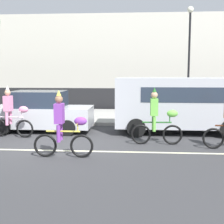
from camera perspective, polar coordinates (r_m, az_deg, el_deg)
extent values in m
plane|color=#38383A|center=(10.44, -11.69, -6.20)|extent=(80.00, 80.00, 0.00)
cube|color=beige|center=(9.97, -12.49, -6.84)|extent=(36.00, 0.14, 0.01)
cube|color=#ADAAA3|center=(16.66, -5.52, -0.72)|extent=(60.00, 5.00, 0.15)
cube|color=black|center=(19.43, -4.08, 2.32)|extent=(40.00, 0.08, 1.40)
cube|color=beige|center=(27.85, -0.40, 9.38)|extent=(28.00, 8.00, 6.73)
torus|color=black|center=(11.94, -15.67, -2.96)|extent=(0.67, 0.14, 0.67)
cylinder|color=silver|center=(12.11, -17.97, -0.91)|extent=(0.97, 0.15, 0.05)
cylinder|color=silver|center=(12.17, -18.61, -0.47)|extent=(0.04, 0.04, 0.18)
cylinder|color=silver|center=(11.91, -16.21, -0.42)|extent=(0.04, 0.04, 0.23)
cylinder|color=silver|center=(11.89, -16.23, 0.13)|extent=(0.08, 0.50, 0.03)
ellipsoid|color=pink|center=(11.85, -15.88, 0.45)|extent=(0.38, 0.24, 0.24)
cube|color=pink|center=(12.10, -18.48, 1.50)|extent=(0.27, 0.34, 0.56)
sphere|color=tan|center=(12.07, -18.56, 3.38)|extent=(0.22, 0.22, 0.22)
cone|color=silver|center=(12.06, -18.60, 4.24)|extent=(0.14, 0.14, 0.16)
cylinder|color=pink|center=(12.05, -18.69, -1.18)|extent=(0.11, 0.11, 0.48)
cylinder|color=pink|center=(12.29, -18.06, -0.99)|extent=(0.11, 0.11, 0.48)
torus|color=black|center=(8.92, -5.57, -6.21)|extent=(0.67, 0.08, 0.67)
torus|color=black|center=(9.15, -12.11, -5.99)|extent=(0.67, 0.08, 0.67)
cylinder|color=#E5D84C|center=(8.93, -8.93, -3.52)|extent=(0.97, 0.06, 0.05)
cylinder|color=#E5D84C|center=(8.95, -9.88, -2.93)|extent=(0.04, 0.04, 0.18)
cylinder|color=#E5D84C|center=(8.83, -6.29, -2.84)|extent=(0.04, 0.04, 0.23)
cylinder|color=#E5D84C|center=(8.81, -6.30, -2.11)|extent=(0.04, 0.50, 0.03)
ellipsoid|color=purple|center=(8.78, -5.76, -1.67)|extent=(0.36, 0.20, 0.24)
cube|color=purple|center=(8.87, -9.63, -0.27)|extent=(0.24, 0.32, 0.56)
sphere|color=#9E7051|center=(8.83, -9.69, 2.30)|extent=(0.22, 0.22, 0.22)
cone|color=#E5D84C|center=(8.81, -9.71, 3.47)|extent=(0.14, 0.14, 0.16)
cylinder|color=purple|center=(8.83, -9.76, -3.93)|extent=(0.11, 0.11, 0.48)
cylinder|color=purple|center=(9.10, -9.35, -3.59)|extent=(0.11, 0.11, 0.48)
torus|color=black|center=(10.61, 11.00, -4.10)|extent=(0.67, 0.09, 0.67)
torus|color=black|center=(10.51, 5.31, -4.10)|extent=(0.67, 0.09, 0.67)
cylinder|color=#266626|center=(10.48, 8.21, -1.88)|extent=(0.97, 0.08, 0.05)
cylinder|color=#266626|center=(10.45, 7.40, -1.39)|extent=(0.04, 0.04, 0.18)
cylinder|color=#266626|center=(10.51, 10.50, -1.27)|extent=(0.04, 0.04, 0.23)
cylinder|color=#266626|center=(10.49, 10.51, -0.65)|extent=(0.05, 0.50, 0.03)
ellipsoid|color=#72CC4C|center=(10.49, 10.98, -0.27)|extent=(0.37, 0.21, 0.24)
cube|color=#72CC4C|center=(10.40, 7.71, 0.89)|extent=(0.25, 0.33, 0.56)
sphere|color=tan|center=(10.36, 7.75, 3.09)|extent=(0.22, 0.22, 0.22)
cone|color=#266626|center=(10.35, 7.77, 4.09)|extent=(0.14, 0.14, 0.16)
cylinder|color=#72CC4C|center=(10.34, 7.72, -2.23)|extent=(0.11, 0.11, 0.48)
cylinder|color=#72CC4C|center=(10.61, 7.59, -1.97)|extent=(0.11, 0.11, 0.48)
torus|color=black|center=(10.37, 18.02, -4.61)|extent=(0.67, 0.13, 0.67)
cube|color=silver|center=(12.62, 12.24, 1.80)|extent=(5.00, 2.00, 1.90)
cube|color=#283342|center=(12.65, 14.08, 3.35)|extent=(3.90, 2.02, 0.56)
cylinder|color=black|center=(14.02, 18.49, -1.48)|extent=(0.70, 0.22, 0.70)
cylinder|color=black|center=(11.63, 4.45, -2.90)|extent=(0.70, 0.22, 0.70)
cylinder|color=black|center=(13.60, 4.45, -1.39)|extent=(0.70, 0.22, 0.70)
cube|color=#B7BABF|center=(13.08, -12.74, -0.79)|extent=(4.10, 1.72, 0.80)
cube|color=#232D3D|center=(13.03, -13.25, 2.35)|extent=(2.10, 1.58, 0.64)
cylinder|color=black|center=(11.98, -8.09, -2.89)|extent=(0.60, 0.20, 0.60)
cylinder|color=black|center=(13.64, -6.53, -1.60)|extent=(0.60, 0.20, 0.60)
cylinder|color=black|center=(12.77, -19.30, -2.59)|extent=(0.60, 0.20, 0.60)
cylinder|color=black|center=(14.34, -16.56, -1.42)|extent=(0.60, 0.20, 0.60)
cylinder|color=black|center=(18.40, 13.86, 8.69)|extent=(0.12, 0.12, 5.50)
sphere|color=#EAEACC|center=(18.70, 14.16, 17.70)|extent=(0.36, 0.36, 0.36)
cylinder|color=#33333D|center=(14.74, 4.44, 0.19)|extent=(0.20, 0.20, 0.85)
cube|color=black|center=(14.67, 4.47, 2.92)|extent=(0.32, 0.20, 0.56)
sphere|color=tan|center=(14.64, 4.49, 4.44)|extent=(0.20, 0.20, 0.20)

